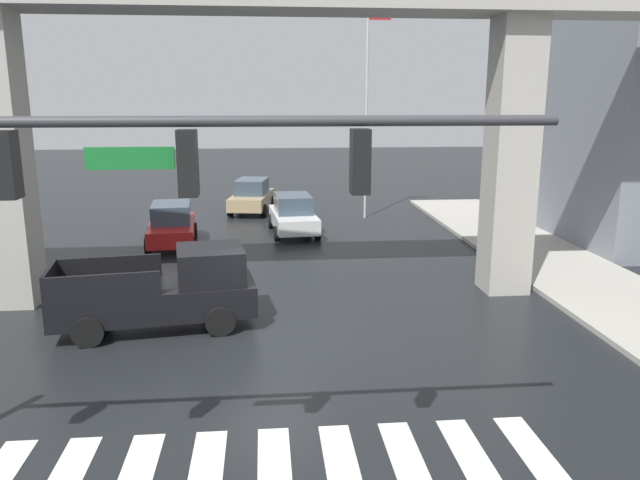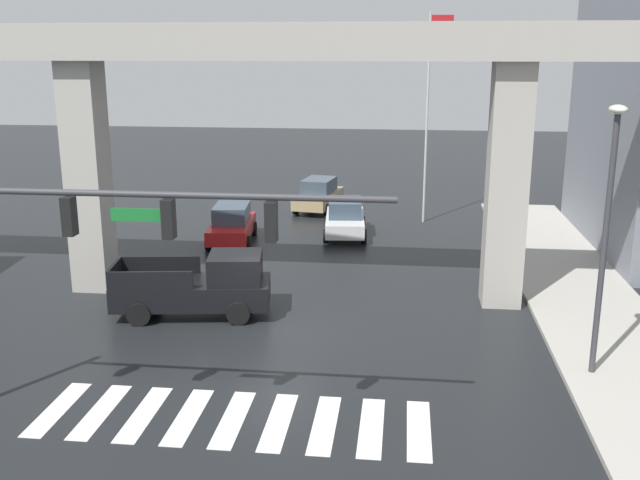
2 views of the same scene
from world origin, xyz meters
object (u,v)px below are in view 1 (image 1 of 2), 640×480
(sedan_white, at_px, (293,214))
(flagpole, at_px, (369,96))
(pickup_truck, at_px, (167,291))
(sedan_red, at_px, (172,225))
(sedan_tan, at_px, (252,196))

(sedan_white, height_order, flagpole, flagpole)
(pickup_truck, height_order, sedan_white, pickup_truck)
(pickup_truck, height_order, sedan_red, pickup_truck)
(sedan_white, xyz_separation_m, flagpole, (3.84, 3.30, 5.09))
(pickup_truck, bearing_deg, flagpole, 62.06)
(sedan_red, height_order, flagpole, flagpole)
(sedan_red, distance_m, flagpole, 11.43)
(sedan_white, bearing_deg, pickup_truck, -108.94)
(sedan_tan, xyz_separation_m, sedan_red, (-3.12, -7.33, 0.00))
(sedan_tan, height_order, sedan_white, same)
(sedan_white, height_order, sedan_red, same)
(sedan_tan, xyz_separation_m, sedan_white, (1.91, -5.53, 0.00))
(sedan_tan, bearing_deg, flagpole, -21.22)
(pickup_truck, xyz_separation_m, sedan_tan, (1.92, 16.71, -0.14))
(pickup_truck, xyz_separation_m, sedan_white, (3.83, 11.18, -0.14))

